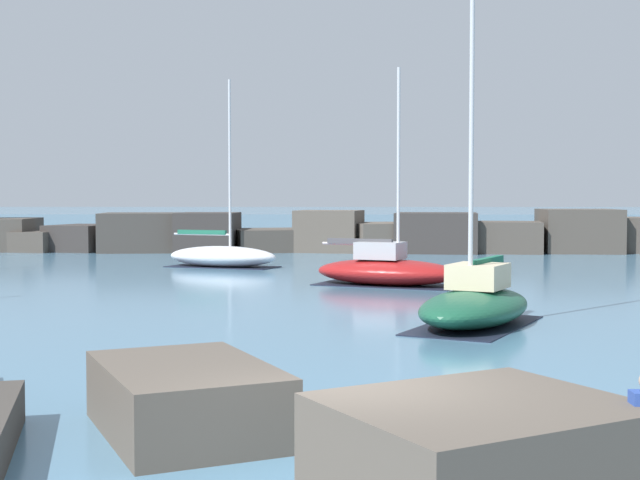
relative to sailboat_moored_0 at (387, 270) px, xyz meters
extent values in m
cube|color=teal|center=(-1.89, 80.95, -0.59)|extent=(400.00, 116.00, 0.01)
cube|color=#4C443D|center=(-20.46, 20.80, 0.03)|extent=(3.68, 3.87, 1.24)
cube|color=#383330|center=(-17.64, 21.42, 0.21)|extent=(4.20, 5.08, 1.62)
cube|color=#423D38|center=(-13.93, 21.08, 0.58)|extent=(5.25, 5.47, 2.35)
cube|color=#383330|center=(-9.68, 20.44, 0.60)|extent=(3.55, 4.79, 2.39)
cube|color=#4C443D|center=(-6.05, 21.44, 0.09)|extent=(5.23, 5.63, 1.36)
cube|color=brown|center=(-2.33, 20.80, 0.67)|extent=(4.41, 4.26, 2.52)
cube|color=brown|center=(0.81, 20.92, 0.29)|extent=(4.37, 5.47, 1.76)
cube|color=#383330|center=(4.15, 20.43, 0.60)|extent=(5.41, 5.24, 2.39)
cube|color=#4C443D|center=(8.24, 20.18, 0.34)|extent=(4.86, 4.59, 1.86)
cube|color=#4C443D|center=(12.81, 20.79, 0.70)|extent=(4.78, 5.33, 2.60)
cube|color=#4C443D|center=(16.10, 20.97, 0.46)|extent=(4.49, 4.93, 2.10)
cube|color=brown|center=(-0.44, -24.50, 0.03)|extent=(3.82, 3.66, 1.24)
cube|color=brown|center=(-4.02, -21.17, -0.10)|extent=(3.37, 3.91, 0.98)
ellipsoid|color=maroon|center=(0.03, -0.01, -0.10)|extent=(6.12, 4.46, 0.99)
cube|color=black|center=(0.03, -0.01, -0.58)|extent=(5.84, 4.31, 0.03)
cube|color=#B2B2B7|center=(-0.23, 0.10, 0.71)|extent=(2.08, 1.91, 0.64)
cylinder|color=silver|center=(0.42, -0.17, 3.97)|extent=(0.12, 0.12, 7.14)
cylinder|color=#BCBCC1|center=(-1.00, 0.42, 0.94)|extent=(2.87, 1.28, 0.10)
cube|color=#4C4C51|center=(-1.00, 0.42, 1.04)|extent=(2.49, 1.20, 0.20)
ellipsoid|color=white|center=(-7.32, 8.68, -0.10)|extent=(5.91, 3.97, 1.00)
cube|color=black|center=(-7.32, 8.68, -0.58)|extent=(5.64, 3.83, 0.03)
cylinder|color=silver|center=(-6.93, 8.54, 4.33)|extent=(0.12, 0.12, 7.85)
cylinder|color=#BCBCC1|center=(-8.35, 9.05, 0.95)|extent=(2.87, 1.12, 0.10)
cube|color=#1E664C|center=(-8.35, 9.05, 1.05)|extent=(2.48, 1.06, 0.20)
ellipsoid|color=#195138|center=(1.67, -10.61, -0.12)|extent=(4.46, 5.72, 0.95)
cube|color=black|center=(1.67, -10.61, -0.58)|extent=(4.30, 5.46, 0.03)
cube|color=beige|center=(1.78, -10.38, 0.68)|extent=(1.87, 1.98, 0.64)
cylinder|color=silver|center=(1.49, -10.96, 5.20)|extent=(0.12, 0.12, 9.69)
cylinder|color=#BCBCC1|center=(2.13, -9.68, 0.91)|extent=(1.37, 2.60, 0.10)
cube|color=#1E664C|center=(2.13, -9.68, 1.01)|extent=(1.27, 2.26, 0.20)
camera|label=1|loc=(-1.91, -33.48, 2.72)|focal=50.00mm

